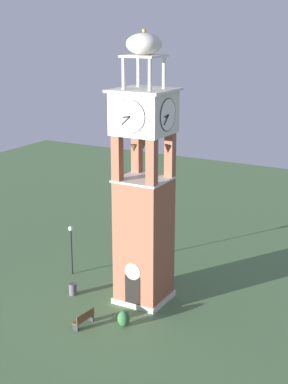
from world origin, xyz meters
TOP-DOWN VIEW (x-y plane):
  - ground at (0.00, 0.00)m, footprint 80.00×80.00m
  - clock_tower at (0.00, -0.00)m, footprint 3.57×3.57m
  - park_bench at (-1.41, -4.91)m, footprint 0.59×1.63m
  - lamp_post at (-6.57, 0.97)m, footprint 0.36×0.36m
  - trash_bin at (-4.51, -1.78)m, footprint 0.52×0.52m
  - shrub_near_entry at (0.67, -3.73)m, footprint 0.75×0.75m

SIDE VIEW (x-z plane):
  - ground at x=0.00m, z-range 0.00..0.00m
  - trash_bin at x=-4.51m, z-range 0.00..0.80m
  - park_bench at x=-1.41m, z-range 0.01..0.96m
  - shrub_near_entry at x=0.67m, z-range 0.00..1.00m
  - lamp_post at x=-6.57m, z-range 0.73..4.42m
  - clock_tower at x=0.00m, z-range -1.62..15.74m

